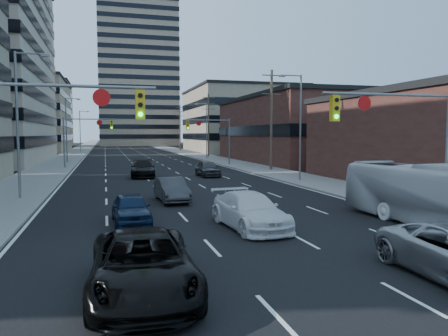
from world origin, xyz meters
TOP-DOWN VIEW (x-y plane):
  - ground at (0.00, 0.00)m, footprint 400.00×400.00m
  - road_surface at (0.00, 130.00)m, footprint 18.00×300.00m
  - sidewalk_left at (-11.50, 130.00)m, footprint 5.00×300.00m
  - sidewalk_right at (11.50, 130.00)m, footprint 5.00×300.00m
  - office_left_far at (-24.00, 100.00)m, footprint 20.00×30.00m
  - storefront_right_mid at (24.00, 50.00)m, footprint 20.00×30.00m
  - office_right_far at (25.00, 88.00)m, footprint 22.00×28.00m
  - apartment_tower at (6.00, 150.00)m, footprint 26.00×26.00m
  - bg_block_left at (-28.00, 140.00)m, footprint 24.00×24.00m
  - bg_block_right at (32.00, 130.00)m, footprint 22.00×22.00m
  - signal_near_left at (-7.45, 8.00)m, footprint 6.59×0.33m
  - signal_near_right at (7.45, 8.00)m, footprint 6.59×0.33m
  - signal_far_left at (-7.68, 45.00)m, footprint 6.09×0.33m
  - signal_far_right at (7.68, 45.00)m, footprint 6.09×0.33m
  - utility_pole_block at (12.20, 36.00)m, footprint 2.20×0.28m
  - utility_pole_midblock at (12.20, 66.00)m, footprint 2.20×0.28m
  - utility_pole_distant at (12.20, 96.00)m, footprint 2.20×0.28m
  - streetlight_left_near at (-10.34, 20.00)m, footprint 2.03×0.22m
  - streetlight_left_mid at (-10.34, 55.00)m, footprint 2.03×0.22m
  - streetlight_left_far at (-10.34, 90.00)m, footprint 2.03×0.22m
  - streetlight_right_near at (10.34, 25.00)m, footprint 2.03×0.22m
  - streetlight_right_far at (10.34, 60.00)m, footprint 2.03×0.22m
  - black_pickup at (-4.56, 2.05)m, footprint 2.77×5.68m
  - white_van at (0.55, 8.77)m, footprint 2.57×5.43m
  - transit_bus at (8.40, 6.86)m, footprint 3.01×10.09m
  - sedan_blue at (-4.33, 11.18)m, footprint 1.75×4.06m
  - sedan_grey_center at (-1.60, 17.09)m, footprint 1.73×4.42m
  - sedan_black_far at (-2.00, 32.60)m, footprint 2.63×5.57m
  - sedan_grey_right at (4.03, 31.66)m, footprint 1.88×4.46m

SIDE VIEW (x-z plane):
  - ground at x=0.00m, z-range 0.00..0.00m
  - road_surface at x=0.00m, z-range 0.00..0.02m
  - sidewalk_left at x=-11.50m, z-range 0.00..0.15m
  - sidewalk_right at x=11.50m, z-range 0.00..0.15m
  - sedan_blue at x=-4.33m, z-range 0.00..1.37m
  - sedan_grey_center at x=-1.60m, z-range 0.00..1.43m
  - sedan_grey_right at x=4.03m, z-range 0.00..1.51m
  - white_van at x=0.55m, z-range 0.00..1.53m
  - black_pickup at x=-4.56m, z-range 0.00..1.56m
  - sedan_black_far at x=-2.00m, z-range 0.00..1.57m
  - transit_bus at x=8.40m, z-range 0.00..2.77m
  - signal_far_left at x=-7.68m, z-range 1.30..7.30m
  - signal_far_right at x=7.68m, z-range 1.30..7.30m
  - signal_near_left at x=-7.45m, z-range 1.33..7.33m
  - signal_near_right at x=7.45m, z-range 1.33..7.33m
  - storefront_right_mid at x=24.00m, z-range 0.00..9.00m
  - streetlight_left_near at x=-10.34m, z-range 0.55..9.55m
  - streetlight_left_mid at x=-10.34m, z-range 0.55..9.55m
  - streetlight_left_far at x=-10.34m, z-range 0.55..9.55m
  - streetlight_right_near at x=10.34m, z-range 0.55..9.55m
  - streetlight_right_far at x=10.34m, z-range 0.55..9.55m
  - utility_pole_block at x=12.20m, z-range 0.28..11.28m
  - utility_pole_midblock at x=12.20m, z-range 0.28..11.28m
  - utility_pole_distant at x=12.20m, z-range 0.28..11.28m
  - bg_block_right at x=32.00m, z-range 0.00..12.00m
  - office_right_far at x=25.00m, z-range 0.00..14.00m
  - office_left_far at x=-24.00m, z-range 0.00..16.00m
  - bg_block_left at x=-28.00m, z-range 0.00..20.00m
  - apartment_tower at x=6.00m, z-range 0.00..58.00m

